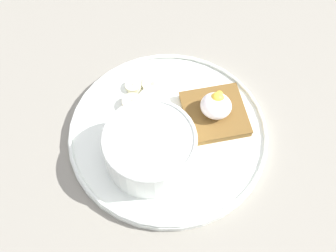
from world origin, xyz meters
TOP-DOWN VIEW (x-y plane):
  - ground_plane at (0.00, 0.00)cm, footprint 120.00×120.00cm
  - plate at (0.00, 0.00)cm, footprint 30.86×30.86cm
  - oatmeal_bowl at (-1.36, -4.88)cm, footprint 13.57×13.57cm
  - toast_slice at (6.24, 4.88)cm, footprint 12.90×12.90cm
  - poached_egg at (6.23, 5.00)cm, footprint 4.84×6.29cm
  - banana_slice_front at (-6.80, 3.33)cm, footprint 4.60×4.60cm
  - banana_slice_left at (-7.77, 6.74)cm, footprint 3.69×3.67cm
  - banana_slice_back at (-4.77, 7.78)cm, footprint 4.92×4.93cm
  - banana_slice_right at (-4.32, 5.07)cm, footprint 4.88×4.87cm

SIDE VIEW (x-z plane):
  - ground_plane at x=0.00cm, z-range 0.00..2.00cm
  - plate at x=0.00cm, z-range 2.00..3.60cm
  - banana_slice_back at x=-4.77cm, z-range 2.97..3.90cm
  - banana_slice_left at x=-7.77cm, z-range 2.95..3.98cm
  - banana_slice_right at x=-4.32cm, z-range 2.97..4.21cm
  - banana_slice_front at x=-6.80cm, z-range 2.97..4.36cm
  - toast_slice at x=6.24cm, z-range 3.08..4.44cm
  - oatmeal_bowl at x=-1.36cm, z-range 2.97..9.03cm
  - poached_egg at x=6.23cm, z-range 4.25..7.90cm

